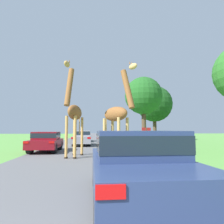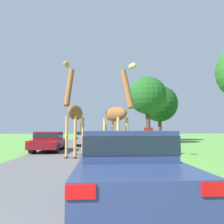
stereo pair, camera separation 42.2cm
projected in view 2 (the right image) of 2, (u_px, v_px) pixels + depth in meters
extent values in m
cube|color=#5B5B5E|center=(94.00, 140.00, 30.06)|extent=(7.33, 120.00, 0.00)
cylinder|color=tan|center=(127.00, 138.00, 10.52)|extent=(0.16, 0.16, 2.18)
cylinder|color=#2D2319|center=(127.00, 158.00, 10.43)|extent=(0.21, 0.21, 0.10)
cylinder|color=tan|center=(118.00, 138.00, 10.21)|extent=(0.16, 0.16, 2.18)
cylinder|color=#2D2319|center=(118.00, 159.00, 10.12)|extent=(0.21, 0.21, 0.10)
cylinder|color=tan|center=(113.00, 137.00, 11.65)|extent=(0.16, 0.16, 2.18)
cylinder|color=#2D2319|center=(113.00, 155.00, 11.56)|extent=(0.21, 0.21, 0.10)
cylinder|color=tan|center=(105.00, 138.00, 11.34)|extent=(0.16, 0.16, 2.18)
cylinder|color=#2D2319|center=(105.00, 156.00, 11.25)|extent=(0.21, 0.21, 0.10)
ellipsoid|color=brown|center=(115.00, 114.00, 11.05)|extent=(1.54, 2.01, 0.81)
cylinder|color=brown|center=(127.00, 89.00, 10.28)|extent=(0.73, 0.98, 2.14)
ellipsoid|color=tan|center=(132.00, 66.00, 10.00)|extent=(0.48, 0.61, 0.30)
cylinder|color=tan|center=(107.00, 125.00, 11.76)|extent=(0.06, 0.06, 1.20)
cone|color=brown|center=(131.00, 63.00, 10.20)|extent=(0.07, 0.07, 0.16)
cone|color=brown|center=(129.00, 62.00, 10.13)|extent=(0.07, 0.07, 0.16)
cylinder|color=tan|center=(75.00, 137.00, 10.76)|extent=(0.15, 0.15, 2.29)
cylinder|color=#2D2319|center=(75.00, 158.00, 10.66)|extent=(0.19, 0.19, 0.09)
cylinder|color=tan|center=(67.00, 137.00, 10.83)|extent=(0.15, 0.15, 2.29)
cylinder|color=#2D2319|center=(66.00, 157.00, 10.74)|extent=(0.19, 0.19, 0.09)
cylinder|color=tan|center=(83.00, 136.00, 12.19)|extent=(0.15, 0.15, 2.29)
cylinder|color=#2D2319|center=(83.00, 154.00, 12.09)|extent=(0.19, 0.19, 0.09)
cylinder|color=tan|center=(75.00, 136.00, 12.26)|extent=(0.15, 0.15, 2.29)
cylinder|color=#2D2319|center=(75.00, 154.00, 12.16)|extent=(0.19, 0.19, 0.09)
ellipsoid|color=brown|center=(76.00, 113.00, 11.63)|extent=(0.99, 2.14, 0.87)
cylinder|color=brown|center=(69.00, 87.00, 10.65)|extent=(0.48, 0.99, 2.16)
ellipsoid|color=tan|center=(67.00, 65.00, 10.31)|extent=(0.35, 0.60, 0.30)
cylinder|color=tan|center=(81.00, 124.00, 12.55)|extent=(0.05, 0.05, 1.26)
cone|color=brown|center=(69.00, 61.00, 10.48)|extent=(0.07, 0.07, 0.16)
cone|color=brown|center=(67.00, 61.00, 10.50)|extent=(0.07, 0.07, 0.16)
cube|color=navy|center=(125.00, 172.00, 4.36)|extent=(1.90, 4.24, 0.67)
cube|color=navy|center=(125.00, 144.00, 4.42)|extent=(1.71, 1.91, 0.57)
cube|color=#19232D|center=(125.00, 142.00, 4.42)|extent=(1.73, 1.93, 0.34)
cube|color=red|center=(80.00, 192.00, 2.22)|extent=(0.34, 0.03, 0.16)
cube|color=red|center=(216.00, 189.00, 2.31)|extent=(0.34, 0.03, 0.16)
cylinder|color=black|center=(92.00, 173.00, 5.55)|extent=(0.38, 0.64, 0.64)
cylinder|color=black|center=(146.00, 173.00, 5.65)|extent=(0.38, 0.64, 0.64)
cylinder|color=black|center=(87.00, 210.00, 3.02)|extent=(0.38, 0.64, 0.64)
cylinder|color=black|center=(184.00, 207.00, 3.12)|extent=(0.38, 0.64, 0.64)
cube|color=#144C28|center=(86.00, 137.00, 26.56)|extent=(1.78, 4.76, 0.55)
cube|color=#144C28|center=(86.00, 133.00, 26.61)|extent=(1.60, 2.14, 0.56)
cube|color=#19232D|center=(86.00, 133.00, 26.61)|extent=(1.62, 2.16, 0.34)
cube|color=red|center=(79.00, 136.00, 24.15)|extent=(0.32, 0.03, 0.13)
cube|color=red|center=(91.00, 136.00, 24.25)|extent=(0.32, 0.03, 0.13)
cylinder|color=black|center=(82.00, 138.00, 27.91)|extent=(0.36, 0.64, 0.64)
cylinder|color=black|center=(92.00, 138.00, 28.00)|extent=(0.36, 0.64, 0.64)
cylinder|color=black|center=(80.00, 139.00, 25.07)|extent=(0.36, 0.64, 0.64)
cylinder|color=black|center=(91.00, 139.00, 25.16)|extent=(0.36, 0.64, 0.64)
cube|color=gray|center=(86.00, 139.00, 19.83)|extent=(1.73, 4.41, 0.63)
cube|color=gray|center=(86.00, 133.00, 19.89)|extent=(1.55, 1.98, 0.56)
cube|color=#19232D|center=(86.00, 133.00, 19.89)|extent=(1.57, 2.00, 0.33)
cube|color=red|center=(76.00, 138.00, 17.61)|extent=(0.31, 0.03, 0.15)
cube|color=red|center=(92.00, 138.00, 17.70)|extent=(0.31, 0.03, 0.15)
cylinder|color=black|center=(80.00, 141.00, 21.08)|extent=(0.35, 0.63, 0.63)
cylinder|color=black|center=(93.00, 141.00, 21.17)|extent=(0.35, 0.63, 0.63)
cylinder|color=black|center=(77.00, 143.00, 18.45)|extent=(0.35, 0.63, 0.63)
cylinder|color=black|center=(92.00, 143.00, 18.54)|extent=(0.35, 0.63, 0.63)
cube|color=maroon|center=(49.00, 143.00, 14.29)|extent=(1.86, 4.01, 0.56)
cube|color=maroon|center=(49.00, 136.00, 14.34)|extent=(1.67, 1.80, 0.54)
cube|color=#19232D|center=(49.00, 135.00, 14.34)|extent=(1.69, 1.82, 0.32)
cube|color=red|center=(28.00, 142.00, 12.26)|extent=(0.33, 0.03, 0.13)
cube|color=red|center=(53.00, 142.00, 12.35)|extent=(0.33, 0.03, 0.13)
cylinder|color=black|center=(43.00, 145.00, 15.42)|extent=(0.37, 0.67, 0.67)
cylinder|color=black|center=(62.00, 145.00, 15.51)|extent=(0.37, 0.67, 0.67)
cylinder|color=black|center=(32.00, 148.00, 13.03)|extent=(0.37, 0.67, 0.67)
cylinder|color=black|center=(56.00, 148.00, 13.12)|extent=(0.37, 0.67, 0.67)
cylinder|color=#4C3828|center=(160.00, 125.00, 28.61)|extent=(0.52, 0.52, 4.53)
sphere|color=#194719|center=(159.00, 104.00, 28.89)|extent=(5.22, 5.22, 5.22)
cylinder|color=#4C3828|center=(148.00, 122.00, 22.43)|extent=(0.50, 0.50, 4.79)
sphere|color=#1E561E|center=(148.00, 95.00, 22.70)|extent=(4.29, 4.29, 4.29)
cylinder|color=#4C3823|center=(149.00, 139.00, 15.08)|extent=(0.08, 0.08, 1.70)
cube|color=maroon|center=(149.00, 130.00, 15.14)|extent=(0.70, 0.04, 0.44)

